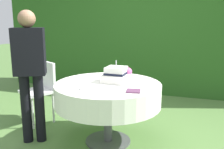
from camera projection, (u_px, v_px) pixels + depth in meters
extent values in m
plane|color=#547A3D|center=(108.00, 141.00, 3.18)|extent=(20.00, 20.00, 0.00)
cube|color=#28561E|center=(147.00, 26.00, 5.15)|extent=(6.09, 0.50, 2.72)
cylinder|color=#4C4C51|center=(108.00, 141.00, 3.18)|extent=(0.56, 0.56, 0.02)
cylinder|color=#4C4C51|center=(108.00, 114.00, 3.10)|extent=(0.10, 0.10, 0.72)
cylinder|color=brown|center=(108.00, 85.00, 3.02)|extent=(1.24, 1.24, 0.03)
cylinder|color=white|center=(108.00, 94.00, 3.05)|extent=(1.27, 1.27, 0.26)
cube|color=white|center=(116.00, 78.00, 3.07)|extent=(0.31, 0.31, 0.09)
cube|color=white|center=(116.00, 71.00, 3.05)|extent=(0.24, 0.24, 0.09)
cube|color=black|center=(116.00, 73.00, 3.06)|extent=(0.25, 0.25, 0.03)
sphere|color=#C6599E|center=(128.00, 71.00, 3.12)|extent=(0.10, 0.10, 0.10)
cylinder|color=silver|center=(116.00, 64.00, 3.04)|extent=(0.01, 0.01, 0.08)
cylinder|color=white|center=(85.00, 89.00, 2.77)|extent=(0.12, 0.12, 0.01)
cylinder|color=white|center=(112.00, 90.00, 2.70)|extent=(0.13, 0.13, 0.01)
cube|color=#603856|center=(133.00, 91.00, 2.68)|extent=(0.17, 0.17, 0.01)
cylinder|color=white|center=(23.00, 108.00, 3.73)|extent=(0.03, 0.03, 0.45)
cylinder|color=white|center=(33.00, 113.00, 3.50)|extent=(0.03, 0.03, 0.45)
cylinder|color=white|center=(43.00, 103.00, 3.94)|extent=(0.03, 0.03, 0.45)
cylinder|color=white|center=(53.00, 108.00, 3.71)|extent=(0.03, 0.03, 0.45)
cube|color=white|center=(37.00, 92.00, 3.67)|extent=(0.54, 0.54, 0.04)
cube|color=white|center=(47.00, 75.00, 3.74)|extent=(0.37, 0.23, 0.40)
cylinder|color=black|center=(26.00, 109.00, 3.10)|extent=(0.12, 0.12, 0.85)
cylinder|color=black|center=(40.00, 108.00, 3.12)|extent=(0.12, 0.12, 0.85)
cube|color=black|center=(29.00, 52.00, 2.96)|extent=(0.41, 0.34, 0.55)
sphere|color=#8C664C|center=(27.00, 19.00, 2.88)|extent=(0.20, 0.20, 0.20)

